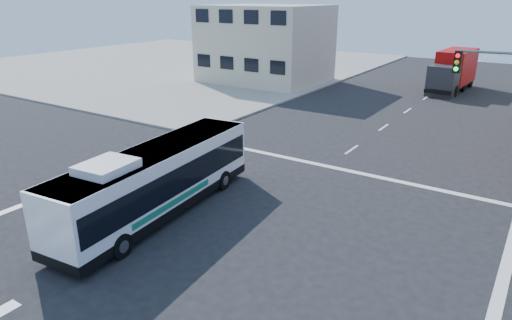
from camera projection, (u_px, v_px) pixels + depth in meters
The scene contains 5 objects.
ground at pixel (225, 238), 17.93m from camera, with size 120.00×120.00×0.00m, color black.
sidewalk_nw at pixel (175, 63), 63.46m from camera, with size 50.00×50.00×0.15m, color #99968E.
building_west at pixel (265, 44), 48.90m from camera, with size 12.06×10.06×8.00m.
transit_bus at pixel (158, 179), 19.45m from camera, with size 3.36×11.14×3.25m.
box_truck at pixel (453, 72), 44.78m from camera, with size 3.07×8.79×3.89m.
Camera 1 is at (9.70, -12.54, 9.02)m, focal length 32.00 mm.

